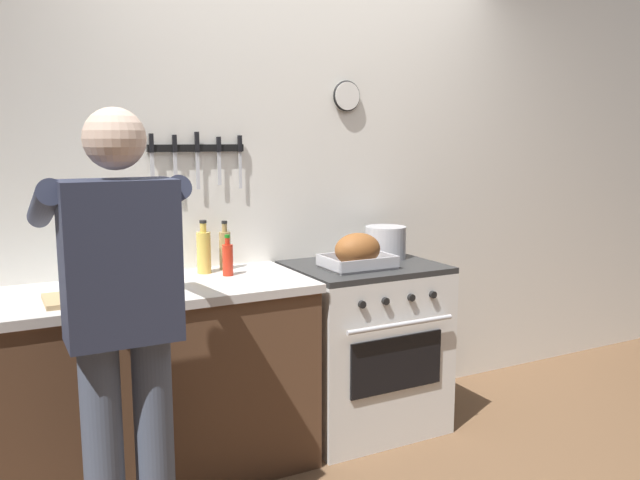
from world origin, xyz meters
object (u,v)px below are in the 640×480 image
person_cook (122,313)px  bottle_hot_sauce (228,259)px  bottle_cooking_oil (204,251)px  bottle_dish_soap (111,264)px  roasting_pan (358,252)px  stock_pot (385,242)px  bottle_vinegar (225,249)px  cutting_board (91,297)px  stove (364,346)px

person_cook → bottle_hot_sauce: bearing=-32.5°
bottle_hot_sauce → bottle_cooking_oil: 0.14m
bottle_dish_soap → bottle_cooking_oil: size_ratio=0.95×
roasting_pan → stock_pot: 0.33m
bottle_vinegar → cutting_board: bearing=-154.5°
stove → bottle_hot_sauce: bottle_hot_sauce is taller
bottle_vinegar → stove: bearing=-17.4°
stock_pot → bottle_cooking_oil: bottle_cooking_oil is taller
cutting_board → bottle_cooking_oil: size_ratio=1.37×
stock_pot → bottle_hot_sauce: 0.93m
person_cook → roasting_pan: size_ratio=4.72×
bottle_dish_soap → bottle_cooking_oil: (0.46, 0.11, 0.01)m
bottle_hot_sauce → bottle_vinegar: size_ratio=0.81×
roasting_pan → bottle_vinegar: size_ratio=1.42×
bottle_vinegar → bottle_hot_sauce: bearing=-104.9°
stock_pot → bottle_vinegar: 0.90m
stock_pot → bottle_dish_soap: 1.48m
bottle_cooking_oil → bottle_vinegar: bearing=19.1°
roasting_pan → bottle_hot_sauce: 0.66m
stock_pot → bottle_cooking_oil: (-1.02, 0.08, 0.02)m
stock_pot → bottle_hot_sauce: bearing=-177.9°
bottle_dish_soap → bottle_vinegar: size_ratio=1.01×
stove → bottle_cooking_oil: 1.01m
stove → bottle_dish_soap: 1.40m
person_cook → bottle_cooking_oil: (0.54, 0.76, 0.06)m
stove → stock_pot: size_ratio=3.98×
roasting_pan → cutting_board: bearing=-177.9°
person_cook → bottle_vinegar: 1.05m
roasting_pan → bottle_dish_soap: 1.20m
bottle_dish_soap → bottle_hot_sauce: bearing=-0.1°
stove → bottle_dish_soap: bearing=177.0°
stock_pot → stove: bearing=-153.1°
bottle_hot_sauce → bottle_dish_soap: 0.55m
roasting_pan → bottle_vinegar: 0.67m
bottle_cooking_oil → stove: bearing=-12.1°
person_cook → cutting_board: 0.47m
roasting_pan → bottle_dish_soap: size_ratio=1.41×
bottle_dish_soap → stock_pot: bearing=1.3°
roasting_pan → bottle_cooking_oil: (-0.73, 0.24, 0.03)m
roasting_pan → bottle_cooking_oil: 0.77m
person_cook → cutting_board: size_ratio=4.61×
cutting_board → bottle_vinegar: bottle_vinegar is taller
stove → stock_pot: (0.20, 0.10, 0.54)m
roasting_pan → cutting_board: 1.32m
cutting_board → bottle_cooking_oil: bearing=26.8°
bottle_hot_sauce → bottle_vinegar: (0.04, 0.15, 0.02)m
person_cook → stove: bearing=-55.3°
roasting_pan → person_cook: bearing=-158.0°
person_cook → stock_pot: person_cook is taller
cutting_board → bottle_vinegar: bearing=25.5°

